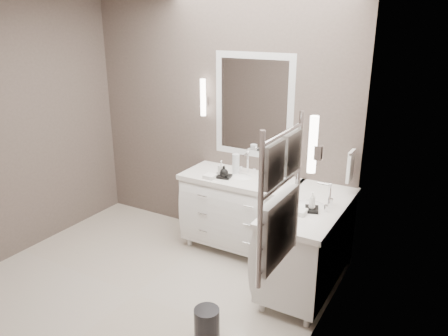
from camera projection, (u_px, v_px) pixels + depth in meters
The scene contains 19 objects.
floor at pixel (135, 294), 4.04m from camera, with size 3.20×3.00×0.01m, color beige.
wall_back at pixel (217, 120), 4.84m from camera, with size 3.20×0.01×2.70m, color #564A45.
wall_left at pixel (2, 131), 4.36m from camera, with size 0.01×3.00×2.70m, color #564A45.
wall_right at pixel (311, 191), 2.85m from camera, with size 0.01×3.00×2.70m, color #564A45.
vanity_back at pixel (240, 209), 4.68m from camera, with size 1.24×0.59×0.97m.
vanity_right at pixel (308, 241), 4.00m from camera, with size 0.59×1.24×0.97m.
mirror_back at pixel (253, 106), 4.55m from camera, with size 0.90×0.02×1.10m.
mirror_right at pixel (344, 134), 3.45m from camera, with size 0.02×0.90×1.10m.
sconce_back at pixel (203, 98), 4.75m from camera, with size 0.06×0.06×0.40m.
sconce_right at pixel (313, 146), 2.99m from camera, with size 0.06×0.06×0.40m.
towel_bar_corner at pixel (351, 165), 4.07m from camera, with size 0.03×0.22×0.30m.
towel_ladder at pixel (280, 205), 2.53m from camera, with size 0.06×0.58×0.90m.
waste_bin at pixel (207, 325), 3.42m from camera, with size 0.20×0.20×0.28m, color black.
amenity_tray_back at pixel (223, 176), 4.54m from camera, with size 0.17×0.13×0.03m, color black.
amenity_tray_right at pixel (312, 209), 3.76m from camera, with size 0.11×0.15×0.02m, color black.
water_bottle at pixel (236, 164), 4.60m from camera, with size 0.08×0.08×0.22m, color silver.
soap_bottle_a at pixel (221, 167), 4.54m from camera, with size 0.07×0.07×0.15m, color white.
soap_bottle_b at pixel (224, 171), 4.47m from camera, with size 0.09×0.09×0.12m, color black.
soap_bottle_c at pixel (312, 200), 3.73m from camera, with size 0.06×0.06×0.15m, color white.
Camera 1 is at (2.43, -2.58, 2.42)m, focal length 35.00 mm.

